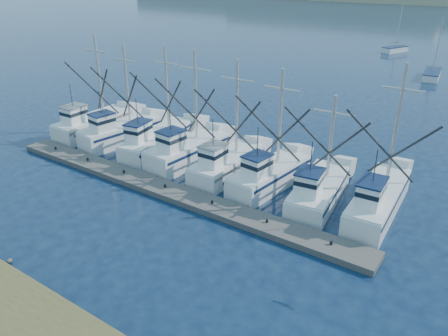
{
  "coord_description": "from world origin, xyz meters",
  "views": [
    {
      "loc": [
        11.8,
        -12.94,
        14.2
      ],
      "look_at": [
        -2.46,
        8.0,
        2.42
      ],
      "focal_mm": 35.0,
      "sensor_mm": 36.0,
      "label": 1
    }
  ],
  "objects": [
    {
      "name": "trawler_fleet",
      "position": [
        -6.99,
        11.59,
        0.97
      ],
      "size": [
        28.7,
        8.72,
        9.18
      ],
      "color": "white",
      "rests_on": "ground"
    },
    {
      "name": "sailboat_near",
      "position": [
        1.73,
        53.09,
        0.49
      ],
      "size": [
        2.63,
        6.62,
        8.1
      ],
      "rotation": [
        0.0,
        0.0,
        0.11
      ],
      "color": "white",
      "rests_on": "ground"
    },
    {
      "name": "ground",
      "position": [
        0.0,
        0.0,
        0.0
      ],
      "size": [
        500.0,
        500.0,
        0.0
      ],
      "primitive_type": "plane",
      "color": "#0C1A38",
      "rests_on": "ground"
    },
    {
      "name": "sailboat_far",
      "position": [
        -7.86,
        70.71,
        0.5
      ],
      "size": [
        3.72,
        5.36,
        8.1
      ],
      "rotation": [
        0.0,
        0.0,
        -0.42
      ],
      "color": "white",
      "rests_on": "ground"
    },
    {
      "name": "floating_dock",
      "position": [
        -6.52,
        6.76,
        0.2
      ],
      "size": [
        29.32,
        2.07,
        0.39
      ],
      "primitive_type": "cube",
      "rotation": [
        0.0,
        0.0,
        -0.0
      ],
      "color": "#5D5853",
      "rests_on": "ground"
    }
  ]
}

